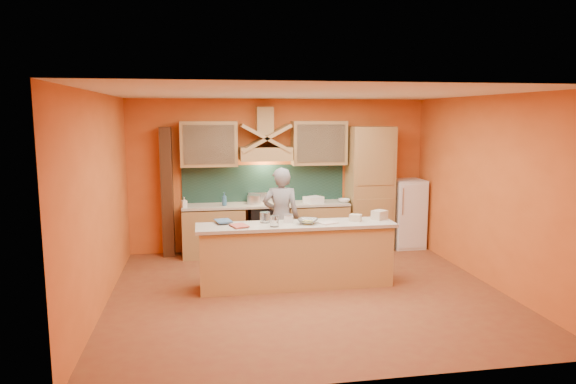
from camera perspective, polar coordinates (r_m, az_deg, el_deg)
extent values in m
cube|color=brown|center=(7.47, 2.12, -11.08)|extent=(5.50, 5.00, 0.01)
cube|color=white|center=(7.04, 2.25, 10.91)|extent=(5.50, 5.00, 0.01)
cube|color=orange|center=(9.56, -0.90, 1.90)|extent=(5.50, 0.02, 2.80)
cube|color=orange|center=(4.75, 8.41, -5.07)|extent=(5.50, 0.02, 2.80)
cube|color=orange|center=(7.09, -20.13, -0.98)|extent=(0.02, 5.00, 2.80)
cube|color=orange|center=(8.14, 21.49, 0.12)|extent=(0.02, 5.00, 2.80)
cube|color=#AE864F|center=(9.32, -8.24, -4.42)|extent=(1.10, 0.60, 0.86)
cube|color=#AE864F|center=(9.55, 3.25, -4.02)|extent=(1.10, 0.60, 0.86)
cube|color=beige|center=(9.30, -2.44, -1.41)|extent=(3.00, 0.62, 0.04)
cube|color=black|center=(9.38, -2.42, -4.12)|extent=(0.60, 0.58, 0.90)
cube|color=#17332B|center=(9.52, -2.67, 0.95)|extent=(3.00, 0.03, 0.70)
cube|color=#AE864F|center=(9.23, -2.52, 4.27)|extent=(0.92, 0.50, 0.24)
cube|color=#AE864F|center=(9.30, -2.62, 7.88)|extent=(0.30, 0.30, 0.50)
cube|color=#AE864F|center=(9.22, -8.78, 5.30)|extent=(1.00, 0.35, 0.80)
cube|color=#AE864F|center=(9.47, 3.46, 5.46)|extent=(1.00, 0.35, 0.80)
cube|color=#AE864F|center=(9.69, 9.06, 0.39)|extent=(0.80, 0.60, 2.30)
cube|color=white|center=(10.04, 13.06, -2.33)|extent=(0.58, 0.60, 1.30)
cube|color=#472816|center=(9.35, -13.27, -0.03)|extent=(0.20, 0.30, 2.30)
cube|color=tan|center=(7.60, 0.93, -7.25)|extent=(2.80, 0.55, 0.88)
cube|color=beige|center=(7.48, 0.93, -3.71)|extent=(2.90, 0.62, 0.05)
imported|color=gray|center=(8.47, -0.77, -2.85)|extent=(0.67, 0.49, 1.67)
cylinder|color=silver|center=(9.28, -3.78, -0.94)|extent=(0.35, 0.35, 0.16)
cylinder|color=silver|center=(9.40, -1.05, -0.82)|extent=(0.24, 0.24, 0.15)
imported|color=white|center=(9.04, -11.46, -1.14)|extent=(0.11, 0.11, 0.19)
imported|color=#316188|center=(9.13, -7.09, -0.79)|extent=(0.13, 0.13, 0.23)
imported|color=white|center=(9.45, 6.26, -0.96)|extent=(0.25, 0.25, 0.07)
cube|color=white|center=(9.39, 2.84, -0.85)|extent=(0.39, 0.35, 0.11)
imported|color=#C05444|center=(7.25, -6.22, -3.85)|extent=(0.29, 0.33, 0.03)
imported|color=#40648E|center=(7.52, -8.00, -3.28)|extent=(0.27, 0.34, 0.02)
cylinder|color=silver|center=(7.54, -2.57, -2.83)|extent=(0.16, 0.16, 0.16)
cylinder|color=white|center=(7.26, -1.50, -3.26)|extent=(0.16, 0.16, 0.16)
cube|color=silver|center=(7.54, 0.05, -3.01)|extent=(0.14, 0.14, 0.11)
imported|color=silver|center=(7.46, 2.20, -3.28)|extent=(0.38, 0.38, 0.07)
cube|color=beige|center=(7.51, 4.45, -3.42)|extent=(0.31, 0.28, 0.02)
cube|color=beige|center=(7.88, 10.13, -2.52)|extent=(0.27, 0.25, 0.14)
cube|color=beige|center=(7.71, 7.51, -2.85)|extent=(0.21, 0.20, 0.10)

